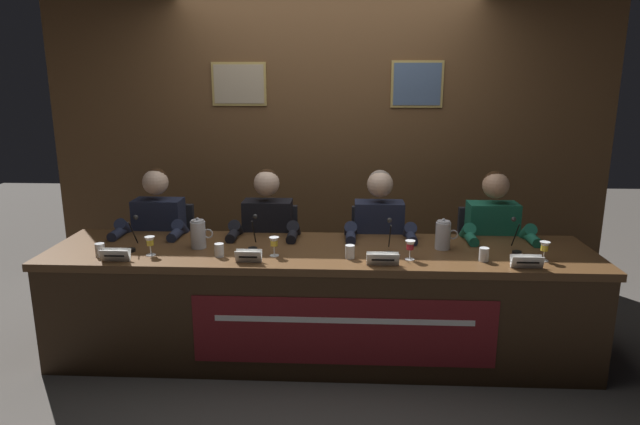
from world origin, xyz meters
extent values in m
plane|color=#4C4742|center=(0.00, 0.00, 0.00)|extent=(12.00, 12.00, 0.00)
cube|color=brown|center=(0.00, 1.32, 1.30)|extent=(4.82, 0.12, 2.60)
cube|color=tan|center=(-0.75, 1.26, 1.80)|extent=(0.46, 0.02, 0.36)
cube|color=tan|center=(-0.75, 1.25, 1.80)|extent=(0.42, 0.01, 0.32)
cube|color=tan|center=(0.75, 1.26, 1.80)|extent=(0.43, 0.02, 0.38)
cube|color=slate|center=(0.75, 1.25, 1.80)|extent=(0.39, 0.01, 0.34)
cube|color=brown|center=(0.00, 0.00, 0.73)|extent=(3.62, 0.80, 0.05)
cube|color=#342112|center=(0.00, -0.38, 0.35)|extent=(3.56, 0.04, 0.70)
cube|color=#342112|center=(-1.76, 0.00, 0.35)|extent=(0.08, 0.72, 0.70)
cube|color=#342112|center=(1.76, 0.00, 0.35)|extent=(0.08, 0.72, 0.70)
cube|color=maroon|center=(0.16, -0.40, 0.35)|extent=(1.86, 0.01, 0.44)
cube|color=white|center=(0.16, -0.41, 0.43)|extent=(1.58, 0.00, 0.04)
cylinder|color=black|center=(-1.24, 0.50, 0.01)|extent=(0.44, 0.44, 0.02)
cylinder|color=black|center=(-1.24, 0.50, 0.22)|extent=(0.05, 0.05, 0.39)
cube|color=#232328|center=(-1.24, 0.50, 0.43)|extent=(0.44, 0.44, 0.03)
cube|color=#232328|center=(-1.24, 0.70, 0.66)|extent=(0.40, 0.05, 0.44)
cylinder|color=black|center=(-1.34, 0.15, 0.22)|extent=(0.10, 0.10, 0.44)
cylinder|color=black|center=(-1.14, 0.15, 0.22)|extent=(0.10, 0.10, 0.44)
cylinder|color=black|center=(-1.34, 0.30, 0.49)|extent=(0.13, 0.34, 0.13)
cylinder|color=black|center=(-1.14, 0.30, 0.49)|extent=(0.13, 0.34, 0.13)
cube|color=#1E2338|center=(-1.24, 0.47, 0.73)|extent=(0.36, 0.20, 0.48)
sphere|color=beige|center=(-1.24, 0.45, 1.11)|extent=(0.19, 0.19, 0.19)
sphere|color=#331E0F|center=(-1.24, 0.47, 1.12)|extent=(0.17, 0.17, 0.17)
cylinder|color=#1E2338|center=(-1.45, 0.37, 0.75)|extent=(0.09, 0.30, 0.25)
cylinder|color=#1E2338|center=(-1.03, 0.37, 0.75)|extent=(0.09, 0.30, 0.25)
cylinder|color=#1E2338|center=(-1.45, 0.21, 0.78)|extent=(0.07, 0.24, 0.07)
cylinder|color=#1E2338|center=(-1.03, 0.21, 0.78)|extent=(0.07, 0.24, 0.07)
cube|color=white|center=(-1.26, -0.33, 0.79)|extent=(0.18, 0.03, 0.08)
cube|color=white|center=(-1.26, -0.30, 0.79)|extent=(0.18, 0.03, 0.08)
cube|color=black|center=(-1.26, -0.33, 0.79)|extent=(0.13, 0.01, 0.01)
cylinder|color=white|center=(-1.08, -0.19, 0.75)|extent=(0.06, 0.06, 0.00)
cylinder|color=white|center=(-1.08, -0.19, 0.78)|extent=(0.01, 0.01, 0.05)
cone|color=white|center=(-1.08, -0.19, 0.84)|extent=(0.06, 0.06, 0.06)
cylinder|color=yellow|center=(-1.08, -0.19, 0.84)|extent=(0.04, 0.04, 0.04)
cylinder|color=silver|center=(-1.39, -0.22, 0.79)|extent=(0.06, 0.06, 0.08)
cylinder|color=silver|center=(-1.39, -0.22, 0.78)|extent=(0.05, 0.05, 0.05)
cylinder|color=black|center=(-1.24, -0.12, 0.76)|extent=(0.06, 0.06, 0.02)
cylinder|color=black|center=(-1.24, -0.05, 0.86)|extent=(0.01, 0.13, 0.18)
sphere|color=#2D2D2D|center=(-1.24, 0.01, 0.95)|extent=(0.03, 0.03, 0.03)
cylinder|color=black|center=(-0.41, 0.50, 0.01)|extent=(0.44, 0.44, 0.02)
cylinder|color=black|center=(-0.41, 0.50, 0.22)|extent=(0.05, 0.05, 0.39)
cube|color=#232328|center=(-0.41, 0.50, 0.43)|extent=(0.44, 0.44, 0.03)
cube|color=#232328|center=(-0.41, 0.70, 0.66)|extent=(0.40, 0.05, 0.44)
cylinder|color=black|center=(-0.51, 0.15, 0.22)|extent=(0.10, 0.10, 0.44)
cylinder|color=black|center=(-0.31, 0.15, 0.22)|extent=(0.10, 0.10, 0.44)
cylinder|color=black|center=(-0.51, 0.30, 0.49)|extent=(0.13, 0.34, 0.13)
cylinder|color=black|center=(-0.31, 0.30, 0.49)|extent=(0.13, 0.34, 0.13)
cube|color=black|center=(-0.41, 0.47, 0.73)|extent=(0.36, 0.20, 0.48)
sphere|color=beige|center=(-0.41, 0.45, 1.11)|extent=(0.19, 0.19, 0.19)
sphere|color=#331E0F|center=(-0.41, 0.47, 1.12)|extent=(0.17, 0.17, 0.17)
cylinder|color=black|center=(-0.62, 0.37, 0.75)|extent=(0.09, 0.30, 0.25)
cylinder|color=black|center=(-0.20, 0.37, 0.75)|extent=(0.09, 0.30, 0.25)
cylinder|color=black|center=(-0.62, 0.21, 0.78)|extent=(0.07, 0.24, 0.07)
cylinder|color=black|center=(-0.20, 0.21, 0.78)|extent=(0.07, 0.24, 0.07)
cube|color=white|center=(-0.43, -0.31, 0.79)|extent=(0.16, 0.03, 0.08)
cube|color=white|center=(-0.43, -0.28, 0.79)|extent=(0.16, 0.03, 0.08)
cube|color=black|center=(-0.43, -0.31, 0.79)|extent=(0.11, 0.01, 0.01)
cylinder|color=white|center=(-0.28, -0.16, 0.75)|extent=(0.06, 0.06, 0.00)
cylinder|color=white|center=(-0.28, -0.16, 0.78)|extent=(0.01, 0.01, 0.05)
cone|color=white|center=(-0.28, -0.16, 0.84)|extent=(0.06, 0.06, 0.06)
cylinder|color=yellow|center=(-0.28, -0.16, 0.84)|extent=(0.04, 0.04, 0.04)
cylinder|color=silver|center=(-0.63, -0.19, 0.79)|extent=(0.06, 0.06, 0.08)
cylinder|color=silver|center=(-0.63, -0.19, 0.78)|extent=(0.05, 0.05, 0.05)
cylinder|color=black|center=(-0.44, -0.05, 0.76)|extent=(0.06, 0.06, 0.02)
cylinder|color=black|center=(-0.44, 0.01, 0.86)|extent=(0.01, 0.13, 0.18)
sphere|color=#2D2D2D|center=(-0.44, 0.07, 0.95)|extent=(0.03, 0.03, 0.03)
cylinder|color=black|center=(0.41, 0.50, 0.01)|extent=(0.44, 0.44, 0.02)
cylinder|color=black|center=(0.41, 0.50, 0.22)|extent=(0.05, 0.05, 0.39)
cube|color=#232328|center=(0.41, 0.50, 0.43)|extent=(0.44, 0.44, 0.03)
cube|color=#232328|center=(0.41, 0.70, 0.66)|extent=(0.40, 0.05, 0.44)
cylinder|color=black|center=(0.31, 0.15, 0.22)|extent=(0.10, 0.10, 0.44)
cylinder|color=black|center=(0.51, 0.15, 0.22)|extent=(0.10, 0.10, 0.44)
cylinder|color=black|center=(0.31, 0.30, 0.49)|extent=(0.13, 0.34, 0.13)
cylinder|color=black|center=(0.51, 0.30, 0.49)|extent=(0.13, 0.34, 0.13)
cube|color=#1E2338|center=(0.41, 0.47, 0.73)|extent=(0.36, 0.20, 0.48)
sphere|color=beige|center=(0.41, 0.45, 1.11)|extent=(0.19, 0.19, 0.19)
sphere|color=gray|center=(0.41, 0.47, 1.12)|extent=(0.17, 0.17, 0.17)
cylinder|color=#1E2338|center=(0.20, 0.37, 0.75)|extent=(0.09, 0.30, 0.25)
cylinder|color=#1E2338|center=(0.62, 0.37, 0.75)|extent=(0.09, 0.30, 0.25)
cylinder|color=#1E2338|center=(0.20, 0.21, 0.78)|extent=(0.07, 0.24, 0.07)
cylinder|color=#1E2338|center=(0.62, 0.21, 0.78)|extent=(0.07, 0.24, 0.07)
cube|color=white|center=(0.40, -0.33, 0.79)|extent=(0.20, 0.03, 0.08)
cube|color=white|center=(0.40, -0.29, 0.79)|extent=(0.20, 0.03, 0.08)
cube|color=black|center=(0.40, -0.33, 0.79)|extent=(0.14, 0.01, 0.01)
cylinder|color=white|center=(0.57, -0.19, 0.75)|extent=(0.06, 0.06, 0.00)
cylinder|color=white|center=(0.57, -0.19, 0.78)|extent=(0.01, 0.01, 0.05)
cone|color=white|center=(0.57, -0.19, 0.84)|extent=(0.06, 0.06, 0.06)
cylinder|color=#B21E2D|center=(0.57, -0.19, 0.84)|extent=(0.04, 0.04, 0.04)
cylinder|color=silver|center=(0.20, -0.18, 0.79)|extent=(0.06, 0.06, 0.08)
cylinder|color=silver|center=(0.20, -0.18, 0.78)|extent=(0.05, 0.05, 0.05)
cylinder|color=black|center=(0.46, -0.11, 0.76)|extent=(0.06, 0.06, 0.02)
cylinder|color=black|center=(0.46, -0.05, 0.86)|extent=(0.01, 0.13, 0.18)
sphere|color=#2D2D2D|center=(0.46, 0.01, 0.95)|extent=(0.03, 0.03, 0.03)
cylinder|color=black|center=(1.24, 0.50, 0.01)|extent=(0.44, 0.44, 0.02)
cylinder|color=black|center=(1.24, 0.50, 0.22)|extent=(0.05, 0.05, 0.39)
cube|color=#232328|center=(1.24, 0.50, 0.43)|extent=(0.44, 0.44, 0.03)
cube|color=#232328|center=(1.24, 0.70, 0.66)|extent=(0.40, 0.05, 0.44)
cylinder|color=black|center=(1.14, 0.15, 0.22)|extent=(0.10, 0.10, 0.44)
cylinder|color=black|center=(1.34, 0.15, 0.22)|extent=(0.10, 0.10, 0.44)
cylinder|color=black|center=(1.14, 0.30, 0.49)|extent=(0.13, 0.34, 0.13)
cylinder|color=black|center=(1.34, 0.30, 0.49)|extent=(0.13, 0.34, 0.13)
cube|color=#196047|center=(1.24, 0.47, 0.73)|extent=(0.36, 0.20, 0.48)
sphere|color=tan|center=(1.24, 0.45, 1.11)|extent=(0.19, 0.19, 0.19)
sphere|color=#331E0F|center=(1.24, 0.47, 1.12)|extent=(0.17, 0.17, 0.17)
cylinder|color=#196047|center=(1.03, 0.37, 0.75)|extent=(0.09, 0.30, 0.25)
cylinder|color=#196047|center=(1.45, 0.37, 0.75)|extent=(0.09, 0.30, 0.25)
cylinder|color=#196047|center=(1.03, 0.21, 0.78)|extent=(0.07, 0.24, 0.07)
cylinder|color=#196047|center=(1.45, 0.21, 0.78)|extent=(0.07, 0.24, 0.07)
cube|color=white|center=(1.26, -0.33, 0.79)|extent=(0.19, 0.03, 0.08)
cube|color=white|center=(1.26, -0.30, 0.79)|extent=(0.19, 0.03, 0.08)
cube|color=black|center=(1.26, -0.34, 0.79)|extent=(0.13, 0.01, 0.01)
cylinder|color=white|center=(1.40, -0.18, 0.75)|extent=(0.06, 0.06, 0.00)
cylinder|color=white|center=(1.40, -0.18, 0.78)|extent=(0.01, 0.01, 0.05)
cone|color=white|center=(1.40, -0.18, 0.84)|extent=(0.06, 0.06, 0.06)
cylinder|color=yellow|center=(1.40, -0.18, 0.84)|extent=(0.04, 0.04, 0.04)
cylinder|color=silver|center=(1.03, -0.20, 0.79)|extent=(0.06, 0.06, 0.08)
cylinder|color=silver|center=(1.03, -0.20, 0.78)|extent=(0.05, 0.05, 0.05)
cylinder|color=black|center=(1.28, -0.05, 0.76)|extent=(0.06, 0.06, 0.02)
cylinder|color=black|center=(1.28, 0.01, 0.86)|extent=(0.01, 0.13, 0.18)
sphere|color=#2D2D2D|center=(1.28, 0.08, 0.95)|extent=(0.03, 0.03, 0.03)
cylinder|color=silver|center=(-0.81, -0.01, 0.84)|extent=(0.10, 0.10, 0.18)
cylinder|color=silver|center=(-0.81, -0.01, 0.94)|extent=(0.08, 0.09, 0.01)
sphere|color=silver|center=(-0.81, -0.01, 0.95)|extent=(0.02, 0.02, 0.02)
torus|color=silver|center=(-0.75, -0.01, 0.85)|extent=(0.07, 0.01, 0.07)
cylinder|color=silver|center=(0.81, 0.04, 0.84)|extent=(0.10, 0.10, 0.18)
cylinder|color=silver|center=(0.81, 0.04, 0.94)|extent=(0.08, 0.09, 0.01)
sphere|color=silver|center=(0.81, 0.04, 0.95)|extent=(0.02, 0.02, 0.02)
torus|color=silver|center=(0.88, 0.04, 0.85)|extent=(0.07, 0.01, 0.07)
camera|label=1|loc=(0.17, -3.52, 1.87)|focal=31.14mm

